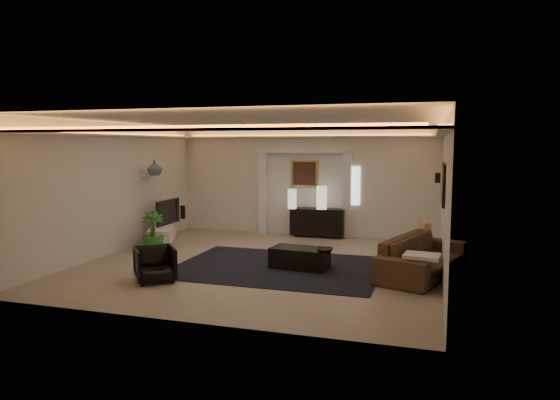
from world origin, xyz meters
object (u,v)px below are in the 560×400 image
(console, at_px, (318,222))
(armchair, at_px, (155,264))
(sofa, at_px, (423,256))
(coffee_table, at_px, (300,258))

(console, xyz_separation_m, armchair, (-1.80, -5.06, -0.09))
(sofa, distance_m, coffee_table, 2.33)
(console, height_order, armchair, console)
(armchair, bearing_deg, console, 30.20)
(coffee_table, distance_m, armchair, 2.77)
(console, relative_size, sofa, 0.57)
(sofa, height_order, armchair, sofa)
(coffee_table, relative_size, armchair, 1.60)
(coffee_table, bearing_deg, console, 102.43)
(console, bearing_deg, armchair, -110.20)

